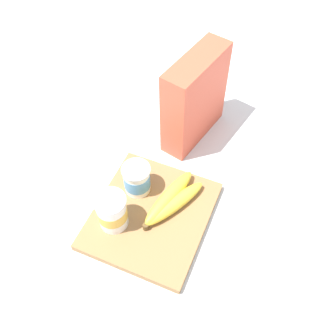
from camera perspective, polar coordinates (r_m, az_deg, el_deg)
The scene contains 6 objects.
ground_plane at distance 0.91m, azimuth -2.54°, elevation -7.48°, with size 2.40×2.40×0.00m, color silver.
cutting_board at distance 0.90m, azimuth -2.56°, elevation -7.16°, with size 0.29×0.26×0.02m, color olive.
cereal_box at distance 0.98m, azimuth 4.06°, elevation 10.32°, with size 0.21×0.07×0.25m, color #D85138.
yogurt_cup_front at distance 0.85m, azimuth -8.44°, elevation -6.53°, with size 0.07×0.07×0.09m.
yogurt_cup_back at distance 0.90m, azimuth -4.72°, elevation -1.67°, with size 0.07×0.07×0.08m.
banana_bunch at distance 0.89m, azimuth 0.52°, elevation -4.87°, with size 0.19×0.11×0.04m.
Camera 1 is at (-0.39, -0.21, 0.79)m, focal length 40.41 mm.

